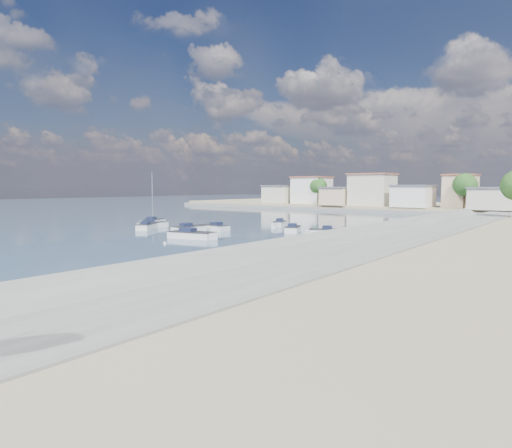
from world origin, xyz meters
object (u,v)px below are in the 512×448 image
(motorboat_e, at_px, (154,225))
(motorboat_a, at_px, (147,227))
(motorboat_g, at_px, (279,224))
(motorboat_d, at_px, (322,233))
(sailboat, at_px, (154,222))
(motorboat_c, at_px, (213,228))
(motorboat_b, at_px, (190,229))
(motorboat_f, at_px, (293,229))
(motorboat_h, at_px, (194,235))

(motorboat_e, bearing_deg, motorboat_a, -54.42)
(motorboat_g, bearing_deg, motorboat_d, -28.82)
(sailboat, bearing_deg, motorboat_c, -4.43)
(motorboat_b, height_order, sailboat, sailboat)
(motorboat_a, relative_size, motorboat_d, 1.14)
(motorboat_a, relative_size, motorboat_g, 1.02)
(motorboat_b, height_order, motorboat_d, same)
(motorboat_f, bearing_deg, motorboat_b, -143.46)
(motorboat_b, height_order, motorboat_c, same)
(motorboat_b, bearing_deg, sailboat, 162.26)
(motorboat_c, height_order, motorboat_h, same)
(motorboat_c, height_order, motorboat_f, same)
(motorboat_a, bearing_deg, motorboat_e, 125.58)
(motorboat_b, distance_m, motorboat_g, 14.92)
(motorboat_e, bearing_deg, motorboat_b, -5.34)
(motorboat_d, bearing_deg, sailboat, -174.17)
(motorboat_a, bearing_deg, motorboat_b, 12.64)
(motorboat_b, bearing_deg, motorboat_h, -39.31)
(motorboat_d, bearing_deg, motorboat_h, -129.43)
(motorboat_h, distance_m, sailboat, 22.46)
(motorboat_e, distance_m, motorboat_h, 16.73)
(motorboat_d, height_order, motorboat_h, same)
(motorboat_e, bearing_deg, motorboat_d, 14.51)
(motorboat_g, bearing_deg, sailboat, -153.71)
(motorboat_e, bearing_deg, motorboat_f, 20.19)
(motorboat_b, distance_m, motorboat_f, 14.40)
(motorboat_b, relative_size, motorboat_h, 0.82)
(motorboat_f, relative_size, motorboat_g, 1.03)
(motorboat_a, xyz_separation_m, motorboat_f, (19.10, 10.26, -0.00))
(motorboat_e, height_order, motorboat_f, same)
(motorboat_d, distance_m, motorboat_g, 13.19)
(motorboat_a, distance_m, motorboat_f, 21.68)
(motorboat_f, bearing_deg, motorboat_d, -10.32)
(motorboat_g, xyz_separation_m, sailboat, (-19.23, -9.50, 0.04))
(motorboat_e, bearing_deg, sailboat, 142.33)
(motorboat_f, height_order, sailboat, sailboat)
(motorboat_d, distance_m, motorboat_e, 26.97)
(motorboat_e, xyz_separation_m, motorboat_h, (15.62, -6.00, 0.00))
(motorboat_h, bearing_deg, motorboat_d, 50.57)
(motorboat_h, relative_size, sailboat, 0.73)
(motorboat_a, bearing_deg, motorboat_g, 50.97)
(motorboat_h, bearing_deg, sailboat, 154.66)
(motorboat_c, bearing_deg, motorboat_b, -110.35)
(motorboat_b, distance_m, sailboat, 14.75)
(motorboat_h, bearing_deg, motorboat_g, 93.21)
(motorboat_e, xyz_separation_m, motorboat_f, (20.94, 7.70, -0.00))
(motorboat_a, relative_size, motorboat_h, 0.71)
(motorboat_b, xyz_separation_m, motorboat_e, (-9.36, 0.88, 0.00))
(motorboat_b, relative_size, sailboat, 0.61)
(motorboat_g, xyz_separation_m, motorboat_h, (1.07, -19.12, -0.00))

